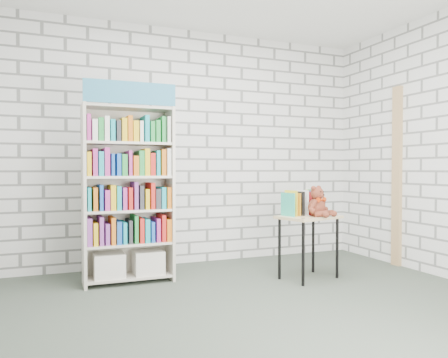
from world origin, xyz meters
name	(u,v)px	position (x,y,z in m)	size (l,w,h in m)	color
ground	(265,313)	(0.00, 0.00, 0.00)	(4.50, 4.50, 0.00)	#3D463B
room_shell	(265,86)	(0.00, 0.00, 1.78)	(4.52, 4.02, 2.81)	silver
bookshelf	(128,192)	(-0.84, 1.36, 0.90)	(0.88, 0.34, 1.98)	beige
display_table	(309,225)	(0.92, 0.80, 0.56)	(0.69, 0.56, 0.65)	tan
table_books	(302,203)	(0.89, 0.89, 0.78)	(0.46, 0.29, 0.25)	teal
teddy_bear	(318,204)	(0.98, 0.72, 0.78)	(0.29, 0.28, 0.31)	maroon
door_trim	(397,176)	(2.23, 0.95, 1.05)	(0.05, 0.12, 2.10)	tan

